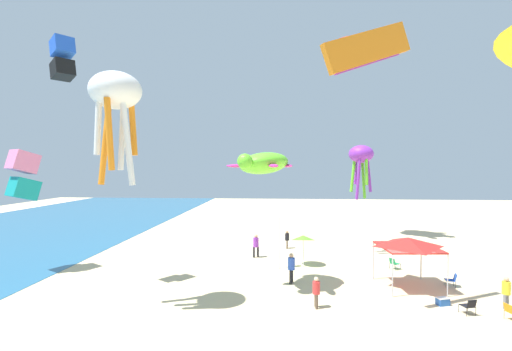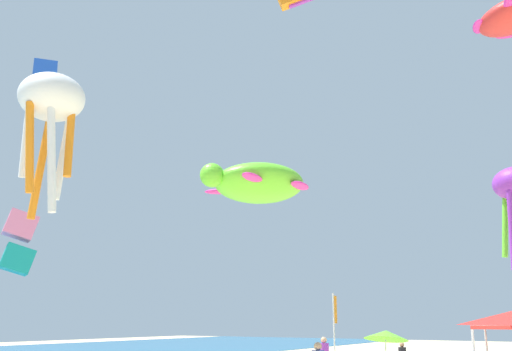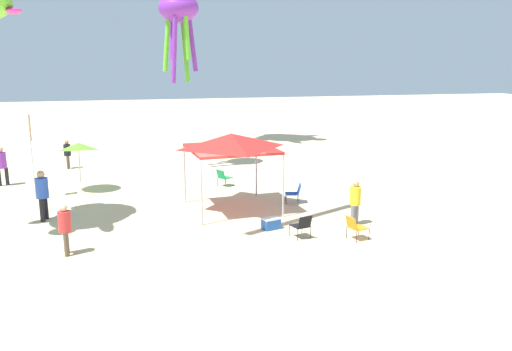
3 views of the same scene
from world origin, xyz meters
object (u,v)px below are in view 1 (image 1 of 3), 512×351
Objects in this scene: folding_chair_facing_ocean at (511,311)px; kite_parafoil_orange at (367,48)px; kite_turtle_red at (350,45)px; folding_chair_right_of_tent at (469,305)px; canopy_tent at (408,243)px; person_watching_sky at (291,266)px; person_far_stroller at (256,244)px; person_kite_handler at (287,238)px; person_near_umbrella at (316,290)px; banner_flag at (279,238)px; kite_octopus_purple at (361,157)px; cooler_box at (443,301)px; kite_box_blue at (63,59)px; beach_umbrella at (303,238)px; kite_octopus_white at (116,97)px; kite_turtle_lime at (263,163)px; person_beachcomber at (506,290)px; folding_chair_left_of_tent at (452,279)px; folding_chair_near_cooler at (394,263)px; kite_box_pink at (23,175)px.

kite_parafoil_orange reaches higher than folding_chair_facing_ocean.
kite_parafoil_orange is 19.78m from kite_turtle_red.
folding_chair_right_of_tent is at bearing 155.23° from kite_parafoil_orange.
canopy_tent reaches higher than person_watching_sky.
person_far_stroller is at bearing -86.56° from kite_parafoil_orange.
kite_parafoil_orange is (-13.93, -3.68, 12.21)m from person_kite_handler.
person_watching_sky is (3.85, 1.19, 0.16)m from person_near_umbrella.
banner_flag is 0.82× the size of kite_octopus_purple.
cooler_box is 0.28× the size of kite_box_blue.
person_kite_handler is at bearing -72.55° from folding_chair_right_of_tent.
banner_flag reaches higher than beach_umbrella.
beach_umbrella is 2.91× the size of folding_chair_right_of_tent.
person_far_stroller is 16.08m from kite_octopus_white.
kite_turtle_red is (10.91, -7.00, 17.29)m from banner_flag.
person_far_stroller is at bearing -57.55° from folding_chair_right_of_tent.
kite_turtle_lime reaches higher than cooler_box.
kite_turtle_red reaches higher than folding_chair_facing_ocean.
kite_parafoil_orange reaches higher than kite_turtle_lime.
kite_box_blue reaches higher than beach_umbrella.
beach_umbrella is at bearing 53.49° from canopy_tent.
kite_octopus_purple is (8.13, 1.06, 5.44)m from canopy_tent.
kite_octopus_purple reaches higher than folding_chair_right_of_tent.
beach_umbrella is 2.04m from banner_flag.
person_beachcomber is (1.48, -0.65, 0.50)m from folding_chair_facing_ocean.
folding_chair_left_of_tent is 13.53m from kite_turtle_lime.
canopy_tent reaches higher than person_far_stroller.
folding_chair_left_of_tent is at bearing -178.24° from folding_chair_near_cooler.
kite_box_blue is 22.60m from kite_octopus_purple.
banner_flag is at bearing -64.65° from person_beachcomber.
canopy_tent is 4.26× the size of folding_chair_facing_ocean.
canopy_tent reaches higher than folding_chair_facing_ocean.
folding_chair_near_cooler is (3.54, 2.37, 0.00)m from folding_chair_left_of_tent.
kite_parafoil_orange reaches higher than person_beachcomber.
person_far_stroller is at bearing 71.72° from kite_octopus_purple.
kite_octopus_purple is at bearing -13.76° from folding_chair_near_cooler.
person_kite_handler is 12.73m from kite_turtle_lime.
beach_umbrella reaches higher than person_beachcomber.
folding_chair_right_of_tent is (-3.90, -1.61, -2.24)m from canopy_tent.
folding_chair_left_of_tent is 4.78m from folding_chair_facing_ocean.
folding_chair_left_of_tent and folding_chair_near_cooler have the same top height.
banner_flag reaches higher than person_far_stroller.
kite_turtle_red is at bearing -97.54° from folding_chair_right_of_tent.
cooler_box is at bearing 170.66° from kite_parafoil_orange.
kite_box_blue reaches higher than canopy_tent.
person_beachcomber is (-6.49, -11.76, -1.25)m from banner_flag.
kite_turtle_lime is at bearing -99.18° from person_far_stroller.
folding_chair_left_of_tent is at bearing 29.17° from kite_box_pink.
folding_chair_right_of_tent is 1.00× the size of folding_chair_near_cooler.
kite_octopus_white reaches higher than folding_chair_left_of_tent.
kite_turtle_red is at bearing -125.26° from kite_parafoil_orange.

